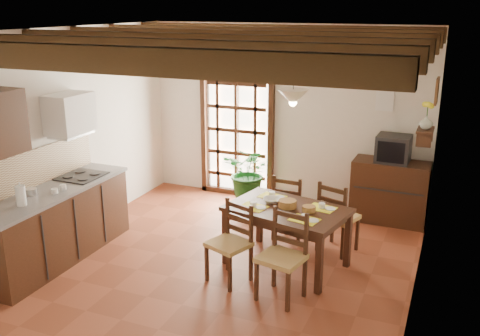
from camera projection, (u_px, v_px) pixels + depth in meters
The scene contains 24 objects.
ground_plane at pixel (220, 265), 6.57m from camera, with size 5.00×5.00×0.00m, color brown.
room_shell at pixel (218, 120), 6.03m from camera, with size 4.52×5.02×2.81m.
ceiling_beams at pixel (217, 41), 5.77m from camera, with size 4.50×4.34×0.20m.
french_door at pixel (237, 126), 8.67m from camera, with size 1.26×0.11×2.32m.
kitchen_counter at pixel (56, 223), 6.61m from camera, with size 0.64×2.25×1.38m.
range_hood at pixel (70, 114), 6.76m from camera, with size 0.38×0.60×0.54m.
counter_items at pixel (57, 184), 6.55m from camera, with size 0.50×1.43×0.25m.
dining_table at pixel (287, 215), 6.39m from camera, with size 1.54×1.16×0.75m.
chair_near_left at pixel (230, 257), 6.13m from camera, with size 0.55×0.53×0.93m.
chair_near_right at pixel (282, 273), 5.75m from camera, with size 0.53×0.51×0.98m.
chair_far_left at pixel (290, 218), 7.24m from camera, with size 0.46×0.44×0.92m.
chair_far_right at pixel (337, 230), 6.87m from camera, with size 0.55×0.54×0.95m.
table_setting at pixel (287, 206), 6.36m from camera, with size 1.01×0.67×0.09m.
table_bowl at pixel (272, 200), 6.53m from camera, with size 0.22×0.22×0.05m, color white.
sideboard at pixel (390, 192), 7.77m from camera, with size 1.07×0.48×0.91m, color #341C10.
crt_tv at pixel (393, 149), 7.58m from camera, with size 0.48×0.44×0.39m.
fuse_box at pixel (385, 100), 7.69m from camera, with size 0.25×0.03×0.32m, color white.
plant_pot at pixel (249, 202), 8.34m from camera, with size 0.37×0.37×0.23m, color maroon.
potted_plant at pixel (249, 174), 8.20m from camera, with size 1.96×1.68×2.18m, color #144C19.
wall_shelf at pixel (425, 133), 6.75m from camera, with size 0.20×0.42×0.20m.
shelf_vase at pixel (426, 122), 6.71m from camera, with size 0.15×0.15×0.15m, color #B2BFB2.
shelf_flowers at pixel (428, 106), 6.65m from camera, with size 0.14×0.14×0.36m.
framed_picture at pixel (437, 91), 6.56m from camera, with size 0.03×0.32×0.32m.
pendant_lamp at pixel (293, 96), 6.06m from camera, with size 0.36×0.36×0.84m.
Camera 1 is at (2.49, -5.38, 3.08)m, focal length 40.00 mm.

